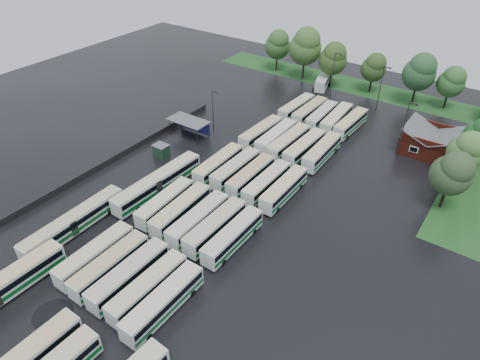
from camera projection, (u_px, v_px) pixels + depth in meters
The scene contains 50 objects.
ground at pixel (183, 227), 63.52m from camera, with size 160.00×160.00×0.00m, color black.
brick_building at pixel (431, 144), 79.78m from camera, with size 10.07×8.60×5.39m.
wash_shed at pixel (190, 122), 84.60m from camera, with size 8.20×4.20×3.58m.
utility_hut at pixel (161, 151), 78.79m from camera, with size 2.70×2.20×2.62m.
grass_strip_north at pixel (362, 88), 105.92m from camera, with size 80.00×10.00×0.01m, color #184618.
west_fence at pixel (121, 155), 78.94m from camera, with size 0.10×50.00×1.20m, color #2D2D30.
bus_r0c2 at pixel (27, 360), 44.03m from camera, with size 2.65×11.93×3.32m.
bus_r1c0 at pixel (95, 255), 56.35m from camera, with size 2.61×11.67×3.24m.
bus_r1c1 at pixel (110, 265), 54.86m from camera, with size 2.58×11.62×3.23m.
bus_r1c2 at pixel (129, 275), 53.46m from camera, with size 2.55×11.91×3.31m.
bus_r1c3 at pixel (148, 288), 51.89m from camera, with size 2.59×11.59×3.22m.
bus_r1c4 at pixel (163, 302), 50.05m from camera, with size 2.54×11.80×3.28m.
bus_r2c0 at pixel (165, 203), 65.53m from camera, with size 2.94×11.37×3.13m.
bus_r2c1 at pixel (181, 210), 63.97m from camera, with size 3.01×11.85×3.27m.
bus_r2c2 at pixel (198, 220), 62.21m from camera, with size 2.60×11.79×3.28m.
bus_r2c3 at pixel (215, 227), 60.94m from camera, with size 2.63×11.82×3.28m.
bus_r2c4 at pixel (233, 236), 59.33m from camera, with size 2.50×11.55×3.21m.
bus_r3c0 at pixel (218, 164), 74.26m from camera, with size 2.69×11.68×3.24m.
bus_r3c1 at pixel (236, 169), 73.11m from camera, with size 2.53×11.56×3.21m.
bus_r3c2 at pixel (251, 176), 71.50m from camera, with size 2.47×11.42×3.18m.
bus_r3c3 at pixel (267, 183), 69.85m from camera, with size 2.49×11.41×3.17m.
bus_r3c4 at pixel (284, 189), 68.40m from camera, with size 2.48×11.47×3.19m.
bus_r4c0 at pixel (261, 133), 83.52m from camera, with size 2.93×11.77×3.25m.
bus_r4c1 at pixel (276, 137), 81.99m from camera, with size 2.62×11.90×3.31m.
bus_r4c2 at pixel (289, 142), 80.44m from camera, with size 2.88×12.00×3.32m.
bus_r4c3 at pixel (304, 147), 78.88m from camera, with size 2.86×11.90×3.29m.
bus_r4c4 at pixel (322, 152), 77.71m from camera, with size 2.71×11.76×3.26m.
bus_r5c0 at pixel (296, 108), 92.85m from camera, with size 2.93×11.43×3.15m.
bus_r5c1 at pixel (310, 111), 91.29m from camera, with size 2.72×11.49×3.18m.
bus_r5c2 at pixel (322, 116), 89.56m from camera, with size 2.71×11.31×3.13m.
bus_r5c3 at pixel (336, 119), 88.25m from camera, with size 3.01×11.92×3.29m.
bus_r5c4 at pixel (350, 123), 86.82m from camera, with size 2.82×11.45×3.17m.
artic_bus_west_b at pixel (158, 183), 69.72m from camera, with size 3.05×17.81×3.29m.
artic_bus_west_c at pixel (74, 222), 61.78m from camera, with size 2.67×16.90×3.13m.
minibus at pixel (322, 83), 104.52m from camera, with size 4.08×7.08×2.91m.
tree_north_0 at pixel (278, 44), 111.63m from camera, with size 6.62×6.62×10.96m.
tree_north_1 at pixel (306, 46), 105.62m from camera, with size 8.08×8.08×13.39m.
tree_north_2 at pixel (333, 58), 102.22m from camera, with size 6.83×6.83×11.31m.
tree_north_3 at pixel (374, 67), 100.19m from camera, with size 5.90×5.90×9.77m.
tree_north_4 at pixel (420, 72), 93.90m from camera, with size 7.26×7.26×12.02m.
tree_north_5 at pixel (452, 81), 92.86m from camera, with size 5.99×5.99×9.93m.
tree_east_0 at pixel (453, 173), 63.50m from camera, with size 6.23×6.23×10.32m.
tree_east_1 at pixel (467, 150), 69.45m from camera, with size 5.92×5.92×9.81m.
lamp_post_ne at pixel (405, 126), 76.33m from camera, with size 1.68×0.33×10.89m.
lamp_post_nw at pixel (213, 109), 84.37m from camera, with size 1.40×0.27×9.09m.
lamp_post_back_w at pixel (334, 72), 98.05m from camera, with size 1.64×0.32×10.62m.
lamp_post_back_e at pixel (381, 86), 92.02m from camera, with size 1.58×0.31×10.26m.
puddle_0 at pixel (53, 315), 50.76m from camera, with size 4.75×4.75×0.01m, color black.
puddle_2 at pixel (158, 212), 66.35m from camera, with size 5.29×5.29×0.01m, color black.
puddle_3 at pixel (185, 260), 58.03m from camera, with size 5.07×5.07×0.01m, color black.
Camera 1 is at (34.47, -34.26, 42.37)m, focal length 32.00 mm.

